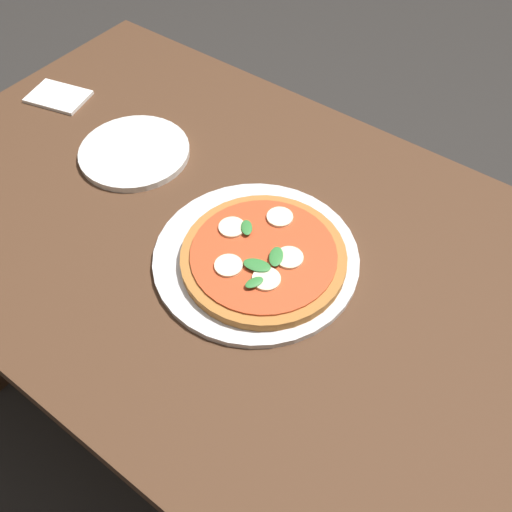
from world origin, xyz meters
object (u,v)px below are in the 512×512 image
object	(u,v)px
serving_tray	(256,257)
dining_table	(245,274)
napkin	(58,97)
pizza	(263,257)
plate_white	(134,152)

from	to	relation	value
serving_tray	dining_table	bearing A→B (deg)	-26.35
napkin	serving_tray	bearing A→B (deg)	170.38
pizza	plate_white	distance (m)	0.39
pizza	napkin	xyz separation A→B (m)	(0.66, -0.11, -0.02)
dining_table	napkin	distance (m)	0.61
napkin	dining_table	bearing A→B (deg)	171.70
dining_table	pizza	world-z (taller)	pizza
dining_table	pizza	size ratio (longest dim) A/B	5.08
dining_table	plate_white	size ratio (longest dim) A/B	6.41
plate_white	napkin	xyz separation A→B (m)	(0.28, -0.04, -0.00)
dining_table	napkin	bearing A→B (deg)	-8.30
dining_table	pizza	bearing A→B (deg)	158.52
plate_white	napkin	size ratio (longest dim) A/B	1.73
dining_table	serving_tray	size ratio (longest dim) A/B	4.03
dining_table	napkin	xyz separation A→B (m)	(0.60, -0.09, 0.10)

